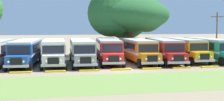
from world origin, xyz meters
TOP-DOWN VIEW (x-y plane):
  - ground_plane at (0.00, 0.00)m, footprint 220.00×220.00m
  - foreground_grass_strip at (0.00, -6.99)m, footprint 80.00×8.20m
  - parked_bus_slot_1 at (-9.79, 5.42)m, footprint 3.42×10.95m
  - parked_bus_slot_2 at (-6.64, 5.39)m, footprint 2.84×10.86m
  - parked_bus_slot_3 at (-3.41, 5.13)m, footprint 2.96×10.88m
  - parked_bus_slot_4 at (-0.07, 5.88)m, footprint 3.51×10.97m
  - parked_bus_slot_5 at (3.42, 5.26)m, footprint 2.70×10.84m
  - parked_bus_slot_6 at (6.70, 5.00)m, footprint 3.46×10.96m
  - parked_bus_slot_7 at (9.77, 5.93)m, footprint 2.82×10.86m
  - parked_bus_slot_8 at (12.94, 5.15)m, footprint 2.71×10.84m
  - curb_wheelstop_1 at (-9.81, -0.75)m, footprint 2.00×0.36m
  - curb_wheelstop_2 at (-6.54, -0.75)m, footprint 2.00×0.36m
  - curb_wheelstop_3 at (-3.27, -0.75)m, footprint 2.00×0.36m
  - curb_wheelstop_4 at (0.00, -0.75)m, footprint 2.00×0.36m
  - curb_wheelstop_5 at (3.27, -0.75)m, footprint 2.00×0.36m
  - curb_wheelstop_6 at (6.54, -0.75)m, footprint 2.00×0.36m
  - curb_wheelstop_7 at (9.81, -0.75)m, footprint 2.00×0.36m
  - broad_shade_tree at (4.51, 14.85)m, footprint 12.48×12.97m
  - utility_pole at (15.45, 7.64)m, footprint 1.80×0.20m

SIDE VIEW (x-z plane):
  - ground_plane at x=0.00m, z-range 0.00..0.00m
  - foreground_grass_strip at x=0.00m, z-range 0.00..0.01m
  - curb_wheelstop_1 at x=-9.81m, z-range 0.00..0.15m
  - curb_wheelstop_2 at x=-6.54m, z-range 0.00..0.15m
  - curb_wheelstop_3 at x=-3.27m, z-range 0.00..0.15m
  - curb_wheelstop_4 at x=0.00m, z-range 0.00..0.15m
  - curb_wheelstop_5 at x=3.27m, z-range 0.00..0.15m
  - curb_wheelstop_6 at x=6.54m, z-range 0.00..0.15m
  - curb_wheelstop_7 at x=9.81m, z-range 0.00..0.15m
  - parked_bus_slot_1 at x=-9.79m, z-range 0.17..2.99m
  - parked_bus_slot_2 at x=-6.64m, z-range 0.17..2.99m
  - parked_bus_slot_3 at x=-3.41m, z-range 0.17..2.99m
  - parked_bus_slot_4 at x=-0.07m, z-range 0.17..2.99m
  - parked_bus_slot_5 at x=3.42m, z-range 0.17..2.99m
  - parked_bus_slot_6 at x=6.70m, z-range 0.17..2.99m
  - parked_bus_slot_7 at x=9.77m, z-range 0.17..2.99m
  - parked_bus_slot_8 at x=12.94m, z-range 0.17..2.99m
  - utility_pole at x=15.45m, z-range 0.24..6.54m
  - broad_shade_tree at x=4.51m, z-range 1.20..11.08m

